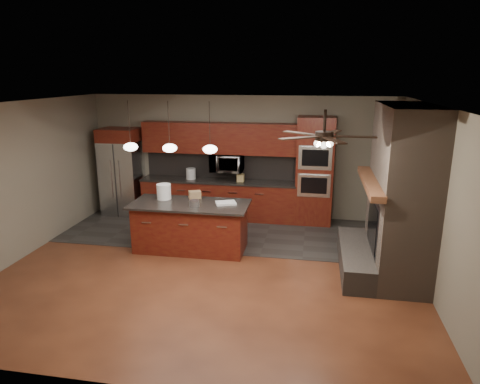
% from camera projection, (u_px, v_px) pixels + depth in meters
% --- Properties ---
extents(ground, '(7.00, 7.00, 0.00)m').
position_uv_depth(ground, '(211.00, 268.00, 7.42)').
color(ground, brown).
rests_on(ground, ground).
extents(ceiling, '(7.00, 6.00, 0.02)m').
position_uv_depth(ceiling, '(208.00, 104.00, 6.68)').
color(ceiling, white).
rests_on(ceiling, back_wall).
extents(back_wall, '(7.00, 0.02, 2.80)m').
position_uv_depth(back_wall, '(241.00, 157.00, 9.90)').
color(back_wall, '#736C5C').
rests_on(back_wall, ground).
extents(right_wall, '(0.02, 6.00, 2.80)m').
position_uv_depth(right_wall, '(434.00, 201.00, 6.46)').
color(right_wall, '#736C5C').
rests_on(right_wall, ground).
extents(left_wall, '(0.02, 6.00, 2.80)m').
position_uv_depth(left_wall, '(19.00, 181.00, 7.64)').
color(left_wall, '#736C5C').
rests_on(left_wall, ground).
extents(slate_tile_patch, '(7.00, 2.40, 0.01)m').
position_uv_depth(slate_tile_patch, '(231.00, 231.00, 9.13)').
color(slate_tile_patch, '#2F2D2A').
rests_on(slate_tile_patch, ground).
extents(fireplace_column, '(1.30, 2.10, 2.80)m').
position_uv_depth(fireplace_column, '(397.00, 199.00, 6.95)').
color(fireplace_column, brown).
rests_on(fireplace_column, ground).
extents(back_cabinetry, '(3.59, 0.64, 2.20)m').
position_uv_depth(back_cabinetry, '(219.00, 180.00, 9.87)').
color(back_cabinetry, '#632512').
rests_on(back_cabinetry, ground).
extents(oven_tower, '(0.80, 0.63, 2.38)m').
position_uv_depth(oven_tower, '(314.00, 171.00, 9.38)').
color(oven_tower, '#632512').
rests_on(oven_tower, ground).
extents(microwave, '(0.73, 0.41, 0.50)m').
position_uv_depth(microwave, '(227.00, 163.00, 9.74)').
color(microwave, silver).
rests_on(microwave, back_cabinetry).
extents(refrigerator, '(0.87, 0.75, 2.05)m').
position_uv_depth(refrigerator, '(122.00, 172.00, 10.11)').
color(refrigerator, silver).
rests_on(refrigerator, ground).
extents(kitchen_island, '(2.21, 1.02, 0.92)m').
position_uv_depth(kitchen_island, '(191.00, 226.00, 8.11)').
color(kitchen_island, '#632512').
rests_on(kitchen_island, ground).
extents(white_bucket, '(0.34, 0.34, 0.29)m').
position_uv_depth(white_bucket, '(164.00, 192.00, 8.23)').
color(white_bucket, white).
rests_on(white_bucket, kitchen_island).
extents(paint_can, '(0.23, 0.23, 0.12)m').
position_uv_depth(paint_can, '(194.00, 203.00, 7.77)').
color(paint_can, '#B1B0B5').
rests_on(paint_can, kitchen_island).
extents(paint_tray, '(0.43, 0.37, 0.04)m').
position_uv_depth(paint_tray, '(226.00, 203.00, 7.95)').
color(paint_tray, white).
rests_on(paint_tray, kitchen_island).
extents(cardboard_box, '(0.28, 0.24, 0.14)m').
position_uv_depth(cardboard_box, '(195.00, 195.00, 8.29)').
color(cardboard_box, '#92714B').
rests_on(cardboard_box, kitchen_island).
extents(counter_bucket, '(0.29, 0.29, 0.25)m').
position_uv_depth(counter_bucket, '(191.00, 174.00, 9.90)').
color(counter_bucket, silver).
rests_on(counter_bucket, back_cabinetry).
extents(counter_box, '(0.16, 0.13, 0.17)m').
position_uv_depth(counter_box, '(241.00, 178.00, 9.67)').
color(counter_box, '#A28B53').
rests_on(counter_box, back_cabinetry).
extents(pendant_left, '(0.26, 0.26, 0.92)m').
position_uv_depth(pendant_left, '(131.00, 147.00, 7.84)').
color(pendant_left, black).
rests_on(pendant_left, ceiling).
extents(pendant_center, '(0.26, 0.26, 0.92)m').
position_uv_depth(pendant_center, '(170.00, 148.00, 7.72)').
color(pendant_center, black).
rests_on(pendant_center, ceiling).
extents(pendant_right, '(0.26, 0.26, 0.92)m').
position_uv_depth(pendant_right, '(210.00, 149.00, 7.59)').
color(pendant_right, black).
rests_on(pendant_right, ceiling).
extents(ceiling_fan, '(1.27, 1.33, 0.41)m').
position_uv_depth(ceiling_fan, '(324.00, 135.00, 5.71)').
color(ceiling_fan, black).
rests_on(ceiling_fan, ceiling).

